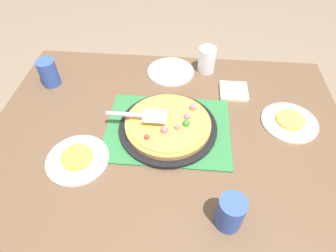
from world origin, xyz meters
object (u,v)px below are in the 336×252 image
(cup_near, at_px, (49,73))
(cup_far, at_px, (207,60))
(served_slice_left, at_px, (77,157))
(plate_near_left, at_px, (78,159))
(pizza_pan, at_px, (168,127))
(cup_corner, at_px, (230,213))
(pizza_server, at_px, (142,115))
(served_slice_right, at_px, (290,120))
(napkin_stack, at_px, (234,91))
(plate_side, at_px, (171,72))
(plate_far_right, at_px, (289,122))
(pizza, at_px, (168,124))

(cup_near, relative_size, cup_far, 1.00)
(served_slice_left, height_order, cup_near, cup_near)
(cup_near, bearing_deg, plate_near_left, -59.14)
(pizza_pan, relative_size, cup_corner, 3.17)
(cup_far, height_order, cup_corner, same)
(pizza_server, bearing_deg, pizza_pan, 0.03)
(pizza_pan, relative_size, served_slice_right, 3.45)
(napkin_stack, bearing_deg, plate_side, 157.03)
(plate_far_right, bearing_deg, pizza_server, -172.53)
(plate_far_right, xyz_separation_m, cup_corner, (-0.27, -0.43, 0.06))
(plate_far_right, xyz_separation_m, pizza_server, (-0.58, -0.08, 0.07))
(pizza, relative_size, served_slice_right, 3.00)
(cup_near, bearing_deg, napkin_stack, 0.52)
(pizza, bearing_deg, cup_near, 156.83)
(plate_near_left, distance_m, cup_near, 0.48)
(plate_near_left, height_order, cup_corner, cup_corner)
(plate_near_left, bearing_deg, pizza_server, 39.83)
(plate_near_left, distance_m, served_slice_left, 0.01)
(cup_far, xyz_separation_m, pizza_server, (-0.25, -0.40, 0.01))
(cup_far, bearing_deg, plate_near_left, -128.43)
(served_slice_right, relative_size, pizza_server, 0.48)
(pizza_pan, xyz_separation_m, cup_corner, (0.21, -0.36, 0.05))
(served_slice_right, height_order, napkin_stack, served_slice_right)
(cup_far, distance_m, napkin_stack, 0.20)
(napkin_stack, bearing_deg, pizza, -137.68)
(pizza_server, bearing_deg, served_slice_left, -140.17)
(plate_far_right, bearing_deg, served_slice_left, -162.36)
(cup_corner, relative_size, napkin_stack, 1.00)
(pizza_pan, xyz_separation_m, pizza, (0.00, -0.00, 0.02))
(plate_near_left, relative_size, cup_near, 1.83)
(plate_near_left, xyz_separation_m, pizza_server, (0.21, 0.17, 0.07))
(pizza_server, relative_size, napkin_stack, 1.92)
(plate_far_right, xyz_separation_m, plate_side, (-0.50, 0.29, 0.00))
(pizza, height_order, plate_near_left, pizza)
(plate_far_right, bearing_deg, plate_side, 149.61)
(pizza, distance_m, cup_corner, 0.41)
(pizza_server, distance_m, napkin_stack, 0.45)
(pizza, distance_m, pizza_server, 0.11)
(cup_corner, distance_m, pizza_server, 0.47)
(cup_near, bearing_deg, cup_far, 12.97)
(plate_side, xyz_separation_m, cup_near, (-0.53, -0.13, 0.06))
(pizza, relative_size, plate_far_right, 1.50)
(plate_far_right, distance_m, served_slice_left, 0.82)
(plate_side, distance_m, napkin_stack, 0.31)
(served_slice_left, bearing_deg, plate_far_right, 17.64)
(plate_far_right, distance_m, served_slice_right, 0.01)
(served_slice_right, distance_m, pizza_server, 0.58)
(pizza, xyz_separation_m, cup_near, (-0.55, 0.24, 0.03))
(pizza_pan, distance_m, served_slice_right, 0.49)
(served_slice_right, bearing_deg, plate_near_left, -162.36)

